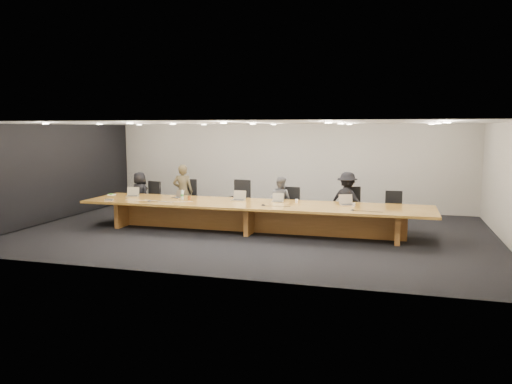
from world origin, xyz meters
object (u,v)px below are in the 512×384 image
Objects in this scene: conference_table at (253,212)px; chair_right at (353,207)px; laptop_b at (177,194)px; laptop_c at (238,196)px; person_a at (140,194)px; amber_mug at (189,198)px; paper_cup_near at (297,201)px; chair_far_left at (150,199)px; mic_center at (263,205)px; paper_cup_far at (354,205)px; chair_mid_right at (290,205)px; chair_far_right at (393,211)px; chair_left at (186,199)px; person_c at (280,201)px; mic_right at (353,210)px; water_bottle at (182,195)px; chair_mid_left at (239,201)px; person_d at (347,200)px; laptop_d at (278,197)px; laptop_e at (347,200)px; laptop_a at (132,192)px; mic_left at (149,201)px; av_box at (109,200)px; person_b at (183,192)px.

chair_right reaches higher than conference_table.
laptop_b is at bearing 171.25° from conference_table.
person_a is at bearing 166.20° from laptop_c.
amber_mug reaches higher than paper_cup_near.
chair_far_left reaches higher than mic_center.
paper_cup_near is at bearing 18.77° from conference_table.
paper_cup_far is at bearing -1.82° from laptop_c.
mic_center is (0.36, -0.30, 0.24)m from conference_table.
conference_table is 0.69m from laptop_c.
chair_mid_right is 1.76m from chair_right.
chair_far_right is at bearing 46.63° from paper_cup_far.
amber_mug is 4.34m from paper_cup_far.
chair_left is at bearing -171.10° from chair_mid_right.
laptop_b is at bearing 36.81° from person_c.
mic_right is (4.84, -0.81, -0.10)m from laptop_b.
chair_left is at bearing 21.67° from chair_far_left.
chair_left is 1.04m from laptop_b.
chair_mid_right is (0.69, 1.30, 0.00)m from conference_table.
person_c is at bearing 69.05° from conference_table.
chair_far_left is 4.02m from person_c.
mic_right is at bearing 161.82° from person_c.
chair_mid_right is at bearing 24.62° from water_bottle.
chair_mid_right is at bearing 78.18° from mic_center.
mic_center is at bearing -44.70° from chair_mid_left.
person_d is 5.21× the size of laptop_b.
chair_left reaches higher than mic_right.
chair_right reaches higher than laptop_d.
laptop_e is (-1.12, -0.88, 0.36)m from chair_far_right.
paper_cup_far is at bearing -18.69° from laptop_a.
chair_mid_left is 3.01m from laptop_a.
chair_far_right reaches higher than paper_cup_far.
conference_table is 7.46× the size of chair_mid_left.
mic_left is at bearing -102.61° from chair_left.
chair_far_right is 9.74× the size of mic_right.
mic_center is (1.16, -1.58, 0.16)m from chair_mid_left.
av_box is at bearing -129.60° from chair_left.
person_a reaches higher than paper_cup_far.
chair_left is at bearing 149.77° from mic_center.
chair_left is at bearing 109.36° from water_bottle.
person_a is 12.64× the size of mic_right.
av_box is at bearing -178.95° from mic_right.
chair_mid_left is 3.53× the size of laptop_c.
paper_cup_far reaches higher than mic_center.
chair_left reaches higher than water_bottle.
person_b is 1.08× the size of person_d.
paper_cup_far is (1.47, -0.19, -0.01)m from paper_cup_near.
laptop_a is at bearing -78.11° from chair_far_left.
av_box is (-3.82, -0.58, 0.25)m from conference_table.
person_c is at bearing -162.67° from person_a.
av_box is at bearing -121.22° from laptop_a.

